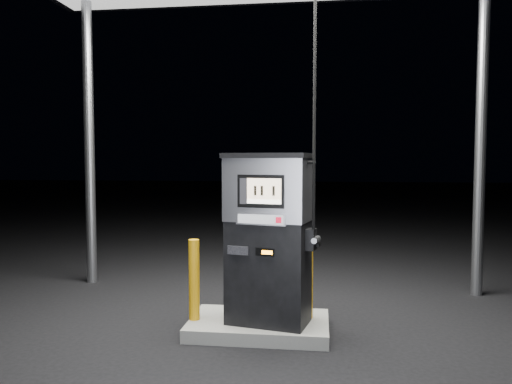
# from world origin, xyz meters

# --- Properties ---
(ground) EXTENTS (80.00, 80.00, 0.00)m
(ground) POSITION_xyz_m (0.00, 0.00, 0.00)
(ground) COLOR black
(ground) RESTS_ON ground
(pump_island) EXTENTS (1.60, 1.00, 0.15)m
(pump_island) POSITION_xyz_m (0.00, 0.00, 0.07)
(pump_island) COLOR slate
(pump_island) RESTS_ON ground
(fuel_dispenser) EXTENTS (1.11, 0.75, 3.98)m
(fuel_dispenser) POSITION_xyz_m (0.12, -0.10, 1.14)
(fuel_dispenser) COLOR black
(fuel_dispenser) RESTS_ON pump_island
(bollard_left) EXTENTS (0.16, 0.16, 0.93)m
(bollard_left) POSITION_xyz_m (-0.74, -0.10, 0.62)
(bollard_left) COLOR orange
(bollard_left) RESTS_ON pump_island
(bollard_right) EXTENTS (0.18, 0.18, 1.03)m
(bollard_right) POSITION_xyz_m (0.55, 0.13, 0.66)
(bollard_right) COLOR orange
(bollard_right) RESTS_ON pump_island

